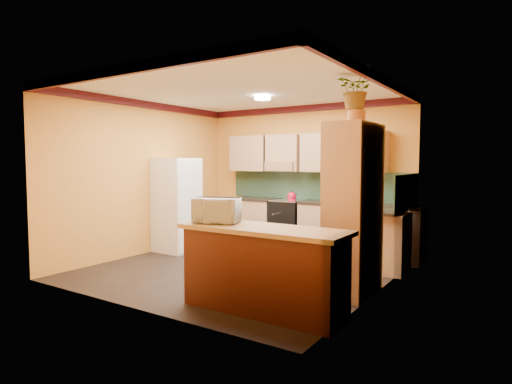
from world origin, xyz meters
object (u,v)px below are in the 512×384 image
base_cabinets_back (318,228)px  breakfast_bar (263,272)px  stove (288,224)px  microwave (217,210)px  fridge (177,205)px  pantry (353,209)px

base_cabinets_back → breakfast_bar: 3.30m
stove → microwave: 3.36m
stove → fridge: fridge is taller
fridge → pantry: 3.67m
stove → microwave: (0.81, -3.20, 0.62)m
base_cabinets_back → breakfast_bar: size_ratio=2.03×
base_cabinets_back → stove: bearing=-180.0°
stove → fridge: bearing=-139.2°
pantry → microwave: bearing=-136.1°
fridge → pantry: size_ratio=0.81×
base_cabinets_back → fridge: size_ratio=2.15×
stove → pantry: size_ratio=0.43×
microwave → fridge: bearing=119.8°
fridge → stove: bearing=40.8°
pantry → base_cabinets_back: bearing=124.6°
base_cabinets_back → pantry: pantry is taller
base_cabinets_back → breakfast_bar: bearing=-75.6°
base_cabinets_back → fridge: 2.62m
pantry → breakfast_bar: bearing=-116.4°
base_cabinets_back → pantry: (1.40, -2.03, 0.61)m
stove → pantry: (2.03, -2.03, 0.59)m
pantry → breakfast_bar: (-0.58, -1.17, -0.61)m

